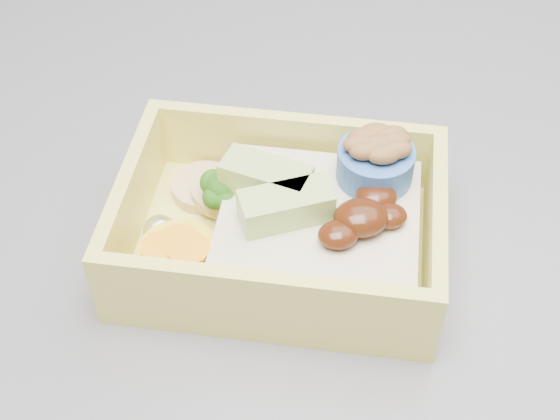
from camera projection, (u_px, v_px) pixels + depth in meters
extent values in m
cube|color=#3E3E44|center=(209.00, 332.00, 0.48)|extent=(1.24, 0.84, 0.04)
cube|color=#E4DA5E|center=(280.00, 246.00, 0.49)|extent=(0.23, 0.19, 0.01)
cube|color=#E4DA5E|center=(294.00, 144.00, 0.52)|extent=(0.19, 0.06, 0.05)
cube|color=#E4DA5E|center=(263.00, 303.00, 0.43)|extent=(0.19, 0.06, 0.05)
cube|color=#E4DA5E|center=(434.00, 232.00, 0.46)|extent=(0.04, 0.12, 0.05)
cube|color=#E4DA5E|center=(131.00, 200.00, 0.48)|extent=(0.04, 0.12, 0.05)
cube|color=tan|center=(318.00, 230.00, 0.47)|extent=(0.14, 0.14, 0.03)
ellipsoid|color=#381608|center=(361.00, 218.00, 0.45)|extent=(0.04, 0.04, 0.02)
ellipsoid|color=#381608|center=(376.00, 197.00, 0.46)|extent=(0.03, 0.03, 0.01)
ellipsoid|color=#381608|center=(338.00, 235.00, 0.44)|extent=(0.03, 0.03, 0.01)
ellipsoid|color=#381608|center=(389.00, 216.00, 0.45)|extent=(0.03, 0.02, 0.01)
cube|color=#9FC467|center=(286.00, 206.00, 0.45)|extent=(0.06, 0.03, 0.02)
cube|color=#9FC467|center=(266.00, 178.00, 0.47)|extent=(0.06, 0.05, 0.02)
cylinder|color=#639D54|center=(225.00, 209.00, 0.50)|extent=(0.01, 0.01, 0.02)
sphere|color=#275F15|center=(223.00, 187.00, 0.48)|extent=(0.02, 0.02, 0.02)
sphere|color=#275F15|center=(238.00, 186.00, 0.49)|extent=(0.02, 0.02, 0.02)
sphere|color=#275F15|center=(213.00, 183.00, 0.49)|extent=(0.02, 0.02, 0.02)
sphere|color=#275F15|center=(226.00, 200.00, 0.48)|extent=(0.02, 0.02, 0.02)
sphere|color=#275F15|center=(215.00, 198.00, 0.48)|extent=(0.02, 0.02, 0.02)
sphere|color=#275F15|center=(226.00, 180.00, 0.49)|extent=(0.02, 0.02, 0.02)
cylinder|color=yellow|center=(179.00, 260.00, 0.46)|extent=(0.05, 0.05, 0.02)
cylinder|color=orange|center=(178.00, 242.00, 0.46)|extent=(0.03, 0.03, 0.00)
cylinder|color=orange|center=(162.00, 248.00, 0.45)|extent=(0.03, 0.03, 0.00)
cylinder|color=orange|center=(189.00, 250.00, 0.45)|extent=(0.03, 0.03, 0.00)
cylinder|color=tan|center=(204.00, 187.00, 0.52)|extent=(0.04, 0.04, 0.01)
cylinder|color=tan|center=(224.00, 191.00, 0.51)|extent=(0.04, 0.04, 0.01)
ellipsoid|color=white|center=(258.00, 177.00, 0.51)|extent=(0.02, 0.02, 0.02)
ellipsoid|color=white|center=(160.00, 231.00, 0.48)|extent=(0.02, 0.02, 0.02)
cylinder|color=#335FB0|center=(375.00, 164.00, 0.48)|extent=(0.05, 0.05, 0.02)
ellipsoid|color=brown|center=(378.00, 144.00, 0.47)|extent=(0.02, 0.02, 0.01)
ellipsoid|color=brown|center=(394.00, 141.00, 0.47)|extent=(0.02, 0.02, 0.01)
ellipsoid|color=brown|center=(364.00, 137.00, 0.47)|extent=(0.02, 0.02, 0.01)
ellipsoid|color=brown|center=(384.00, 155.00, 0.46)|extent=(0.02, 0.02, 0.01)
ellipsoid|color=brown|center=(366.00, 151.00, 0.46)|extent=(0.02, 0.02, 0.01)
ellipsoid|color=brown|center=(395.00, 150.00, 0.46)|extent=(0.02, 0.02, 0.01)
ellipsoid|color=brown|center=(375.00, 132.00, 0.47)|extent=(0.02, 0.02, 0.01)
ellipsoid|color=brown|center=(391.00, 135.00, 0.47)|extent=(0.02, 0.02, 0.01)
ellipsoid|color=brown|center=(359.00, 144.00, 0.47)|extent=(0.02, 0.02, 0.01)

